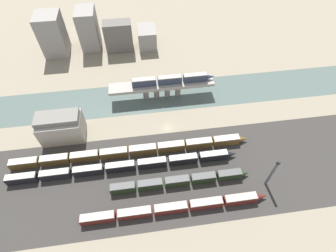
% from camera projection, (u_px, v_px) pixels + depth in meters
% --- Properties ---
extents(ground_plane, '(400.00, 400.00, 0.00)m').
position_uv_depth(ground_plane, '(168.00, 128.00, 119.57)').
color(ground_plane, gray).
extents(railbed_yard, '(280.00, 42.00, 0.01)m').
position_uv_depth(railbed_yard, '(176.00, 174.00, 104.67)').
color(railbed_yard, '#33302D').
rests_on(railbed_yard, ground).
extents(river_water, '(320.00, 21.39, 0.01)m').
position_uv_depth(river_water, '(162.00, 96.00, 132.40)').
color(river_water, '#4C5B56').
rests_on(river_water, ground).
extents(bridge, '(50.74, 7.19, 8.36)m').
position_uv_depth(bridge, '(162.00, 87.00, 127.34)').
color(bridge, gray).
rests_on(bridge, ground).
extents(train_on_bridge, '(40.09, 2.78, 3.94)m').
position_uv_depth(train_on_bridge, '(172.00, 80.00, 124.83)').
color(train_on_bridge, '#2D384C').
rests_on(train_on_bridge, bridge).
extents(train_yard_near, '(68.33, 3.08, 3.64)m').
position_uv_depth(train_yard_near, '(175.00, 208.00, 94.27)').
color(train_yard_near, '#5B1E19').
rests_on(train_yard_near, ground).
extents(train_yard_mid, '(54.30, 3.07, 3.83)m').
position_uv_depth(train_yard_mid, '(180.00, 181.00, 100.79)').
color(train_yard_mid, '#23381E').
rests_on(train_yard_mid, ground).
extents(train_yard_far, '(91.86, 2.83, 4.08)m').
position_uv_depth(train_yard_far, '(124.00, 166.00, 104.63)').
color(train_yard_far, black).
rests_on(train_yard_far, ground).
extents(train_yard_outer, '(99.27, 3.19, 3.95)m').
position_uv_depth(train_yard_outer, '(132.00, 151.00, 109.29)').
color(train_yard_outer, brown).
rests_on(train_yard_outer, ground).
extents(warehouse_building, '(18.07, 11.02, 13.42)m').
position_uv_depth(warehouse_building, '(61.00, 127.00, 111.76)').
color(warehouse_building, '#9E998E').
rests_on(warehouse_building, ground).
extents(signal_tower, '(1.00, 0.99, 16.17)m').
position_uv_depth(signal_tower, '(272.00, 174.00, 95.98)').
color(signal_tower, '#4C4C51').
rests_on(signal_tower, ground).
extents(city_block_far_left, '(13.19, 14.00, 23.21)m').
position_uv_depth(city_block_far_left, '(52.00, 34.00, 146.66)').
color(city_block_far_left, gray).
rests_on(city_block_far_left, ground).
extents(city_block_left, '(10.59, 14.73, 22.68)m').
position_uv_depth(city_block_left, '(88.00, 29.00, 150.69)').
color(city_block_left, gray).
rests_on(city_block_left, ground).
extents(city_block_center, '(15.69, 8.24, 17.27)m').
position_uv_depth(city_block_center, '(118.00, 36.00, 150.73)').
color(city_block_center, '#605B56').
rests_on(city_block_center, ground).
extents(city_block_right, '(10.34, 14.41, 11.40)m').
position_uv_depth(city_block_right, '(147.00, 37.00, 155.30)').
color(city_block_right, gray).
rests_on(city_block_right, ground).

